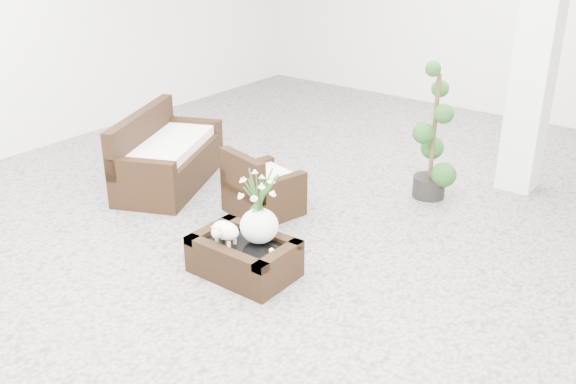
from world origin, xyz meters
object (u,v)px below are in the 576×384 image
Objects in this scene: armchair at (264,181)px; loveseat at (169,150)px; topiary at (434,133)px; coffee_table at (244,258)px.

armchair is 1.38m from loveseat.
armchair is at bearing -111.24° from loveseat.
loveseat is 1.07× the size of topiary.
armchair is at bearing 121.34° from coffee_table.
coffee_table is at bearing -140.84° from loveseat.
topiary is (2.60, 1.54, 0.33)m from loveseat.
topiary reaches higher than armchair.
topiary is (0.56, 2.56, 0.60)m from coffee_table.
coffee_table is 1.24× the size of armchair.
topiary is (1.23, 1.47, 0.40)m from armchair.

